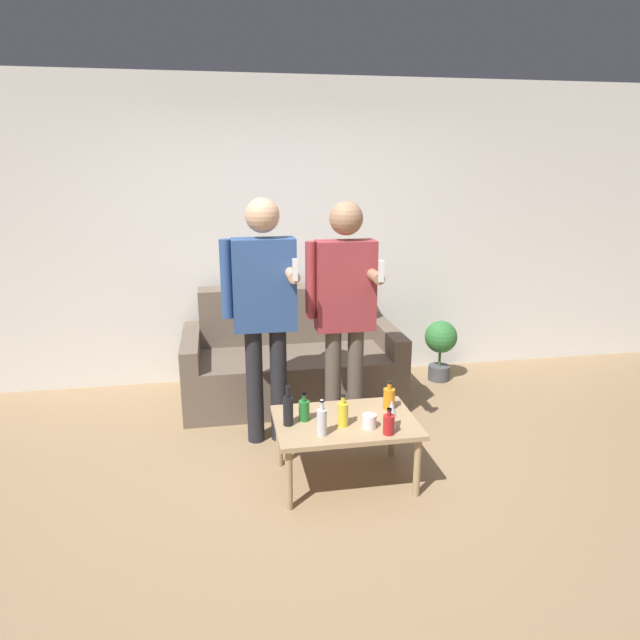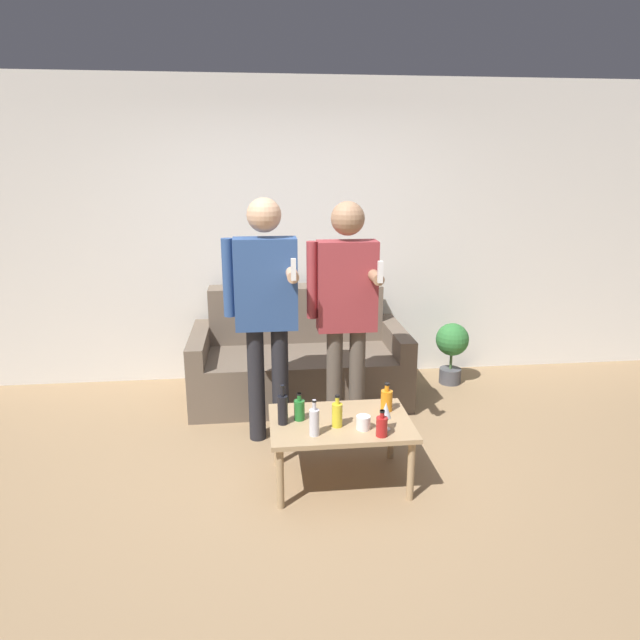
{
  "view_description": "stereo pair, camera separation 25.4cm",
  "coord_description": "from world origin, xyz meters",
  "px_view_note": "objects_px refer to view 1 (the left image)",
  "views": [
    {
      "loc": [
        -0.54,
        -3.08,
        1.98
      ],
      "look_at": [
        0.12,
        0.58,
        0.95
      ],
      "focal_mm": 32.0,
      "sensor_mm": 36.0,
      "label": 1
    },
    {
      "loc": [
        -0.29,
        -3.11,
        1.98
      ],
      "look_at": [
        0.12,
        0.58,
        0.95
      ],
      "focal_mm": 32.0,
      "sensor_mm": 36.0,
      "label": 2
    }
  ],
  "objects_px": {
    "bottle_orange": "(304,410)",
    "person_standing_left": "(264,303)",
    "person_standing_right": "(344,303)",
    "couch": "(291,360)",
    "coffee_table": "(345,427)"
  },
  "relations": [
    {
      "from": "couch",
      "to": "bottle_orange",
      "type": "xyz_separation_m",
      "value": [
        -0.1,
        -1.41,
        0.17
      ]
    },
    {
      "from": "person_standing_left",
      "to": "couch",
      "type": "bearing_deg",
      "value": 70.56
    },
    {
      "from": "bottle_orange",
      "to": "person_standing_right",
      "type": "height_order",
      "value": "person_standing_right"
    },
    {
      "from": "coffee_table",
      "to": "person_standing_left",
      "type": "distance_m",
      "value": 1.03
    },
    {
      "from": "couch",
      "to": "person_standing_right",
      "type": "xyz_separation_m",
      "value": [
        0.27,
        -0.87,
        0.71
      ]
    },
    {
      "from": "bottle_orange",
      "to": "person_standing_left",
      "type": "relative_size",
      "value": 0.1
    },
    {
      "from": "couch",
      "to": "person_standing_right",
      "type": "bearing_deg",
      "value": -72.43
    },
    {
      "from": "couch",
      "to": "coffee_table",
      "type": "height_order",
      "value": "couch"
    },
    {
      "from": "bottle_orange",
      "to": "person_standing_right",
      "type": "distance_m",
      "value": 0.85
    },
    {
      "from": "person_standing_left",
      "to": "person_standing_right",
      "type": "xyz_separation_m",
      "value": [
        0.56,
        -0.06,
        -0.01
      ]
    },
    {
      "from": "coffee_table",
      "to": "person_standing_right",
      "type": "relative_size",
      "value": 0.51
    },
    {
      "from": "bottle_orange",
      "to": "person_standing_left",
      "type": "height_order",
      "value": "person_standing_left"
    },
    {
      "from": "coffee_table",
      "to": "person_standing_left",
      "type": "relative_size",
      "value": 0.5
    },
    {
      "from": "couch",
      "to": "person_standing_left",
      "type": "xyz_separation_m",
      "value": [
        -0.28,
        -0.81,
        0.72
      ]
    },
    {
      "from": "person_standing_right",
      "to": "person_standing_left",
      "type": "bearing_deg",
      "value": 173.95
    }
  ]
}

